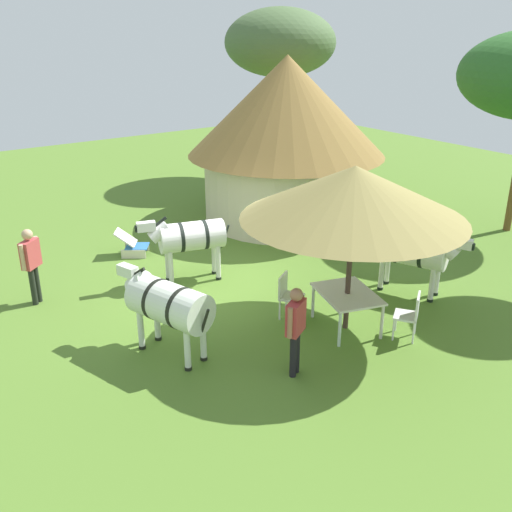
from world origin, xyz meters
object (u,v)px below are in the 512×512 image
at_px(patio_dining_table, 347,297).
at_px(standing_watcher, 31,259).
at_px(striped_lounge_chair, 133,245).
at_px(acacia_tree_behind_hut, 280,43).
at_px(patio_chair_near_lawn, 288,293).
at_px(zebra_by_umbrella, 414,251).
at_px(shade_umbrella, 354,193).
at_px(thatched_hut, 286,134).
at_px(patio_chair_near_hut, 411,313).
at_px(guest_beside_umbrella, 296,324).
at_px(zebra_nearest_camera, 167,303).
at_px(zebra_toward_hut, 189,237).

relative_size(patio_dining_table, standing_watcher, 0.94).
distance_m(patio_dining_table, striped_lounge_chair, 6.16).
bearing_deg(acacia_tree_behind_hut, patio_chair_near_lawn, -36.76).
distance_m(striped_lounge_chair, acacia_tree_behind_hut, 9.92).
bearing_deg(striped_lounge_chair, zebra_by_umbrella, 70.13).
bearing_deg(standing_watcher, patio_chair_near_lawn, 97.09).
height_order(shade_umbrella, zebra_by_umbrella, shade_umbrella).
distance_m(thatched_hut, patio_dining_table, 7.03).
height_order(zebra_by_umbrella, acacia_tree_behind_hut, acacia_tree_behind_hut).
bearing_deg(patio_chair_near_hut, striped_lounge_chair, 74.54).
bearing_deg(zebra_by_umbrella, patio_dining_table, -14.38).
bearing_deg(patio_dining_table, guest_beside_umbrella, -69.98).
bearing_deg(patio_chair_near_lawn, patio_dining_table, 90.00).
bearing_deg(patio_chair_near_hut, shade_umbrella, 90.00).
relative_size(guest_beside_umbrella, zebra_by_umbrella, 0.79).
relative_size(shade_umbrella, standing_watcher, 2.49).
xyz_separation_m(standing_watcher, striped_lounge_chair, (-1.34, 2.79, -0.73)).
relative_size(patio_dining_table, zebra_nearest_camera, 0.73).
relative_size(patio_dining_table, zebra_toward_hut, 0.75).
bearing_deg(zebra_nearest_camera, acacia_tree_behind_hut, 26.64).
bearing_deg(zebra_nearest_camera, thatched_hut, 19.96).
bearing_deg(standing_watcher, acacia_tree_behind_hut, 166.57).
bearing_deg(acacia_tree_behind_hut, patio_chair_near_hut, -26.19).
bearing_deg(zebra_toward_hut, zebra_by_umbrella, -117.36).
xyz_separation_m(thatched_hut, patio_chair_near_lawn, (4.96, -3.85, -2.01)).
bearing_deg(zebra_by_umbrella, zebra_nearest_camera, -31.01).
relative_size(patio_chair_near_hut, zebra_by_umbrella, 0.45).
relative_size(zebra_nearest_camera, zebra_toward_hut, 1.03).
distance_m(shade_umbrella, patio_chair_near_hut, 2.48).
xyz_separation_m(patio_chair_near_lawn, zebra_nearest_camera, (-0.14, -2.56, 0.47)).
distance_m(shade_umbrella, acacia_tree_behind_hut, 11.87).
distance_m(patio_dining_table, guest_beside_umbrella, 1.95).
relative_size(patio_chair_near_lawn, zebra_toward_hut, 0.44).
relative_size(shade_umbrella, acacia_tree_behind_hut, 0.68).
distance_m(patio_chair_near_lawn, standing_watcher, 5.29).
distance_m(patio_chair_near_hut, striped_lounge_chair, 7.29).
distance_m(standing_watcher, zebra_by_umbrella, 7.98).
bearing_deg(zebra_nearest_camera, patio_chair_near_hut, -45.73).
relative_size(zebra_toward_hut, acacia_tree_behind_hut, 0.34).
distance_m(shade_umbrella, standing_watcher, 6.65).
xyz_separation_m(striped_lounge_chair, zebra_nearest_camera, (4.75, -1.45, 0.73)).
bearing_deg(thatched_hut, striped_lounge_chair, -89.18).
relative_size(standing_watcher, zebra_toward_hut, 0.79).
height_order(patio_chair_near_hut, guest_beside_umbrella, guest_beside_umbrella).
bearing_deg(patio_dining_table, patio_chair_near_hut, 34.84).
distance_m(zebra_nearest_camera, zebra_toward_hut, 3.15).
xyz_separation_m(zebra_nearest_camera, zebra_by_umbrella, (0.84, 5.41, -0.00)).
bearing_deg(zebra_by_umbrella, guest_beside_umbrella, -8.76).
bearing_deg(zebra_toward_hut, patio_chair_near_lawn, -149.47).
relative_size(thatched_hut, zebra_nearest_camera, 2.67).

